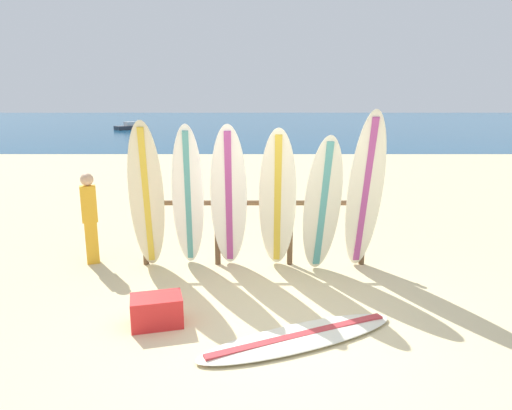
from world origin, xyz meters
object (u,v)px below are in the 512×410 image
(surfboard_leaning_center_right, at_px, (325,206))
(beachgoer_standing, at_px, (92,214))
(surfboard_leaning_right, at_px, (367,194))
(surfboard_leaning_center, at_px, (280,202))
(surfboard_leaning_left, at_px, (190,198))
(surfboard_leaning_center_left, at_px, (231,199))
(surfboard_leaning_far_left, at_px, (149,198))
(surfboard_rack, at_px, (256,220))
(small_boat_offshore, at_px, (133,127))
(cooler_box, at_px, (159,310))
(surfboard_lying_on_sand, at_px, (302,337))

(surfboard_leaning_center_right, relative_size, beachgoer_standing, 1.44)
(surfboard_leaning_right, bearing_deg, surfboard_leaning_center, 177.17)
(surfboard_leaning_left, distance_m, surfboard_leaning_center_left, 0.64)
(surfboard_leaning_far_left, relative_size, beachgoer_standing, 1.58)
(surfboard_leaning_right, bearing_deg, beachgoer_standing, 173.31)
(surfboard_leaning_center, bearing_deg, surfboard_leaning_center_left, 177.17)
(surfboard_rack, xyz_separation_m, small_boat_offshore, (-11.57, 35.60, -0.50))
(surfboard_leaning_center_left, height_order, cooler_box, surfboard_leaning_center_left)
(surfboard_rack, relative_size, surfboard_leaning_left, 1.57)
(surfboard_rack, relative_size, surfboard_leaning_far_left, 1.53)
(surfboard_leaning_far_left, height_order, surfboard_leaning_center_left, surfboard_leaning_far_left)
(surfboard_rack, height_order, cooler_box, surfboard_rack)
(surfboard_rack, bearing_deg, cooler_box, -119.01)
(surfboard_leaning_center_right, bearing_deg, surfboard_leaning_far_left, 178.14)
(surfboard_rack, relative_size, surfboard_lying_on_sand, 1.48)
(surfboard_rack, relative_size, cooler_box, 6.05)
(surfboard_leaning_center_right, xyz_separation_m, surfboard_leaning_right, (0.62, -0.01, 0.18))
(surfboard_leaning_center_right, height_order, cooler_box, surfboard_leaning_center_right)
(cooler_box, bearing_deg, small_boat_offshore, 90.99)
(surfboard_leaning_far_left, height_order, cooler_box, surfboard_leaning_far_left)
(surfboard_leaning_left, relative_size, small_boat_offshore, 0.82)
(surfboard_leaning_right, relative_size, beachgoer_standing, 1.68)
(surfboard_lying_on_sand, bearing_deg, surfboard_leaning_far_left, 135.87)
(surfboard_leaning_right, height_order, cooler_box, surfboard_leaning_right)
(surfboard_leaning_right, height_order, beachgoer_standing, surfboard_leaning_right)
(surfboard_leaning_center, distance_m, beachgoer_standing, 3.06)
(surfboard_leaning_center_right, bearing_deg, beachgoer_standing, 172.33)
(surfboard_rack, height_order, surfboard_leaning_center_left, surfboard_leaning_center_left)
(surfboard_lying_on_sand, height_order, cooler_box, cooler_box)
(cooler_box, bearing_deg, surfboard_leaning_left, 71.05)
(surfboard_leaning_center_left, relative_size, surfboard_lying_on_sand, 0.94)
(surfboard_leaning_far_left, distance_m, surfboard_leaning_right, 3.27)
(surfboard_leaning_left, xyz_separation_m, surfboard_leaning_center, (1.37, -0.13, -0.02))
(surfboard_leaning_far_left, height_order, surfboard_leaning_left, surfboard_leaning_far_left)
(surfboard_rack, bearing_deg, surfboard_leaning_right, -15.20)
(surfboard_leaning_center, bearing_deg, surfboard_leaning_center_right, -4.70)
(surfboard_leaning_center_right, bearing_deg, surfboard_leaning_center, 175.30)
(surfboard_rack, xyz_separation_m, cooler_box, (-1.15, -2.07, -0.58))
(small_boat_offshore, bearing_deg, surfboard_leaning_left, -73.59)
(surfboard_rack, relative_size, surfboard_leaning_center_left, 1.56)
(surfboard_rack, distance_m, surfboard_leaning_center, 0.65)
(surfboard_leaning_left, relative_size, surfboard_leaning_center_right, 1.07)
(surfboard_leaning_center, bearing_deg, cooler_box, -131.83)
(small_boat_offshore, bearing_deg, surfboard_lying_on_sand, -72.36)
(surfboard_leaning_right, bearing_deg, surfboard_rack, 164.80)
(small_boat_offshore, bearing_deg, beachgoer_standing, -75.92)
(surfboard_leaning_right, xyz_separation_m, surfboard_lying_on_sand, (-1.12, -1.99, -1.23))
(surfboard_leaning_far_left, bearing_deg, surfboard_leaning_center_right, -1.86)
(surfboard_leaning_center_right, relative_size, cooler_box, 3.61)
(surfboard_rack, relative_size, surfboard_leaning_right, 1.44)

